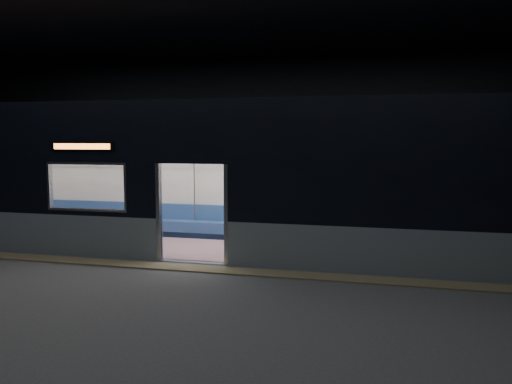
% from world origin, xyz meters
% --- Properties ---
extents(station_floor, '(24.00, 14.00, 0.01)m').
position_xyz_m(station_floor, '(0.00, 0.00, -0.01)').
color(station_floor, '#47494C').
rests_on(station_floor, ground).
extents(station_envelope, '(24.00, 14.00, 5.00)m').
position_xyz_m(station_envelope, '(0.00, 0.00, 3.66)').
color(station_envelope, black).
rests_on(station_envelope, station_floor).
extents(tactile_strip, '(22.80, 0.50, 0.03)m').
position_xyz_m(tactile_strip, '(0.00, 0.55, 0.01)').
color(tactile_strip, '#8C7F59').
rests_on(tactile_strip, station_floor).
extents(metro_car, '(18.00, 3.04, 3.35)m').
position_xyz_m(metro_car, '(-0.00, 2.54, 1.85)').
color(metro_car, gray).
rests_on(metro_car, station_floor).
extents(passenger, '(0.49, 0.79, 1.49)m').
position_xyz_m(passenger, '(1.14, 3.55, 0.85)').
color(passenger, black).
rests_on(passenger, metro_car).
extents(handbag, '(0.37, 0.33, 0.16)m').
position_xyz_m(handbag, '(1.11, 3.29, 0.71)').
color(handbag, black).
rests_on(handbag, passenger).
extents(transit_map, '(1.10, 0.03, 0.72)m').
position_xyz_m(transit_map, '(1.35, 3.85, 1.51)').
color(transit_map, white).
rests_on(transit_map, metro_car).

